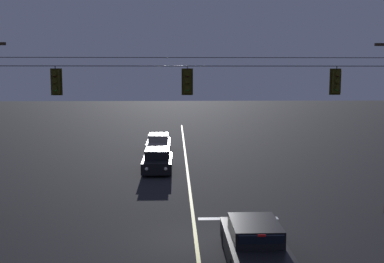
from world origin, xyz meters
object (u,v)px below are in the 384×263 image
(traffic_light_leftmost, at_px, (55,82))
(traffic_light_centre, at_px, (336,82))
(car_oncoming_lead, at_px, (157,161))
(traffic_light_left_inner, at_px, (187,82))
(car_waiting_near_lane, at_px, (254,243))
(car_oncoming_trailing, at_px, (159,144))

(traffic_light_leftmost, bearing_deg, traffic_light_centre, 0.00)
(traffic_light_centre, distance_m, car_oncoming_lead, 13.37)
(traffic_light_leftmost, xyz_separation_m, traffic_light_left_inner, (5.47, 0.00, 0.00))
(traffic_light_leftmost, height_order, car_oncoming_lead, traffic_light_leftmost)
(traffic_light_leftmost, bearing_deg, car_waiting_near_lane, -35.05)
(traffic_light_centre, relative_size, car_oncoming_trailing, 0.28)
(traffic_light_left_inner, bearing_deg, car_oncoming_trailing, 96.25)
(traffic_light_leftmost, relative_size, traffic_light_centre, 1.00)
(traffic_light_leftmost, relative_size, car_oncoming_trailing, 0.28)
(traffic_light_left_inner, xyz_separation_m, car_oncoming_lead, (-1.65, 9.45, -5.10))
(traffic_light_centre, bearing_deg, traffic_light_left_inner, 180.00)
(traffic_light_left_inner, bearing_deg, car_waiting_near_lane, -68.99)
(traffic_light_leftmost, relative_size, traffic_light_left_inner, 1.00)
(traffic_light_left_inner, distance_m, car_waiting_near_lane, 7.60)
(traffic_light_left_inner, distance_m, traffic_light_centre, 6.32)
(car_waiting_near_lane, relative_size, car_oncoming_trailing, 0.98)
(car_waiting_near_lane, bearing_deg, traffic_light_centre, 50.71)
(car_waiting_near_lane, bearing_deg, traffic_light_leftmost, 144.95)
(traffic_light_left_inner, relative_size, car_waiting_near_lane, 0.28)
(traffic_light_leftmost, height_order, traffic_light_left_inner, same)
(traffic_light_leftmost, bearing_deg, traffic_light_left_inner, 0.00)
(car_oncoming_lead, bearing_deg, traffic_light_left_inner, -80.10)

